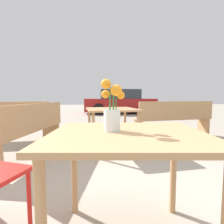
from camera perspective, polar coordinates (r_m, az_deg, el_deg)
The scene contains 7 objects.
table_front at distance 1.09m, azimuth 5.16°, elevation -11.99°, with size 0.99×0.86×0.74m.
flower_vase at distance 1.08m, azimuth 0.06°, elevation 0.07°, with size 0.15×0.16×0.32m.
bench_near at distance 4.23m, azimuth 19.82°, elevation -1.80°, with size 1.87×0.67×0.85m.
bench_middle at distance 4.39m, azimuth -31.78°, elevation -2.00°, with size 1.91×0.52×0.85m.
bench_far at distance 2.97m, azimuth -24.52°, elevation -4.89°, with size 0.66×1.72×0.85m.
table_back at distance 3.13m, azimuth -0.20°, elevation -0.74°, with size 0.96×0.99×0.74m.
parked_car at distance 10.07m, azimuth 2.45°, elevation 3.25°, with size 3.98×1.85×1.36m.
Camera 1 is at (-0.18, -1.03, 0.95)m, focal length 28.00 mm.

